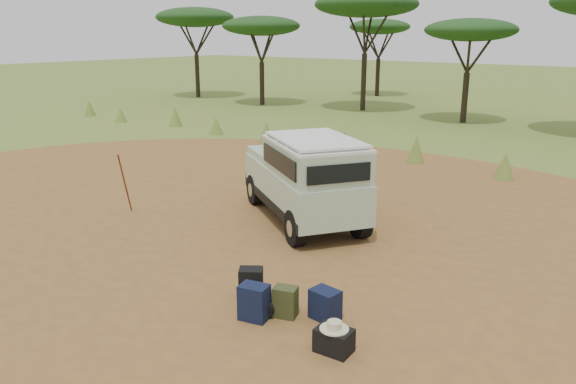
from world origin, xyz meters
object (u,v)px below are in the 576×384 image
Objects in this scene: walking_staff at (125,183)px; hard_case at (334,341)px; backpack_black at (251,283)px; duffel_navy at (325,305)px; backpack_navy at (254,302)px; safari_vehicle at (305,180)px; backpack_olive at (285,302)px.

walking_staff is 7.47m from hard_case.
backpack_black is 1.09× the size of duffel_navy.
backpack_navy reaches higher than duffel_navy.
safari_vehicle is 4.06m from backpack_black.
backpack_navy is 1.06m from duffel_navy.
backpack_black is (1.59, -3.67, -0.72)m from safari_vehicle.
backpack_black is 0.83m from backpack_olive.
backpack_black is (5.23, -1.49, -0.49)m from walking_staff.
backpack_olive is 1.02× the size of duffel_navy.
safari_vehicle is 9.18× the size of duffel_navy.
backpack_olive is 1.00× the size of hard_case.
safari_vehicle is 7.82× the size of backpack_navy.
backpack_black reaches higher than duffel_navy.
safari_vehicle is 4.71m from backpack_navy.
walking_staff is 6.08m from backpack_navy.
backpack_black is 1.07× the size of backpack_olive.
backpack_navy is 0.47m from backpack_olive.
walking_staff is (-3.64, -2.17, -0.23)m from safari_vehicle.
safari_vehicle is 8.39× the size of backpack_black.
safari_vehicle is 4.25m from walking_staff.
backpack_olive is at bearing -24.18° from safari_vehicle.
walking_staff is 2.85× the size of backpack_navy.
backpack_black is at bearing 160.77° from hard_case.
safari_vehicle reaches higher than walking_staff.
safari_vehicle reaches higher than hard_case.
walking_staff is at bearing 147.06° from backpack_navy.
backpack_black is at bearing 121.33° from backpack_navy.
backpack_olive is 1.18m from hard_case.
backpack_navy is 1.15× the size of backpack_olive.
backpack_navy is at bearing 174.89° from hard_case.
backpack_olive is (6.05, -1.64, -0.51)m from walking_staff.
safari_vehicle reaches higher than backpack_olive.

